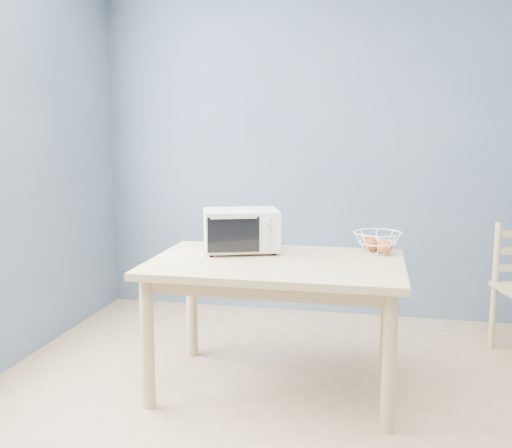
# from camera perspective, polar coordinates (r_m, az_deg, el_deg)

# --- Properties ---
(room) EXTENTS (4.01, 4.51, 2.61)m
(room) POSITION_cam_1_polar(r_m,az_deg,el_deg) (2.29, 6.87, 5.22)
(room) COLOR tan
(room) RESTS_ON ground
(dining_table) EXTENTS (1.40, 0.90, 0.75)m
(dining_table) POSITION_cam_1_polar(r_m,az_deg,el_deg) (3.20, 2.01, -5.43)
(dining_table) COLOR tan
(dining_table) RESTS_ON ground
(toaster_oven) EXTENTS (0.50, 0.43, 0.26)m
(toaster_oven) POSITION_cam_1_polar(r_m,az_deg,el_deg) (3.37, -1.77, -0.59)
(toaster_oven) COLOR silver
(toaster_oven) RESTS_ON dining_table
(fruit_basket) EXTENTS (0.29, 0.29, 0.13)m
(fruit_basket) POSITION_cam_1_polar(r_m,az_deg,el_deg) (3.42, 12.06, -1.81)
(fruit_basket) COLOR white
(fruit_basket) RESTS_ON dining_table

